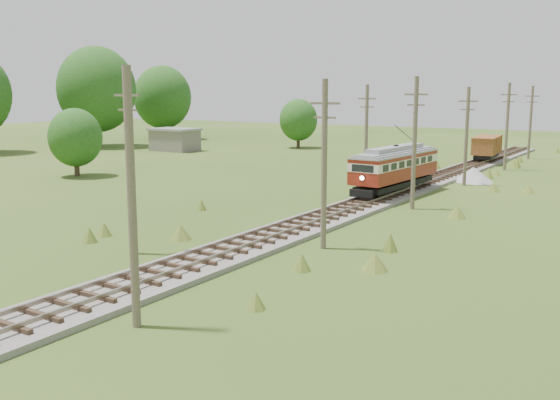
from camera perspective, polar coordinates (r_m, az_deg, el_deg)
The scene contains 17 objects.
railbed_main at distance 47.79m, azimuth 9.67°, elevation 0.35°, with size 3.60×96.00×0.57m.
streetcar at distance 49.05m, azimuth 10.52°, elevation 3.15°, with size 3.14×11.00×4.98m.
gondola at distance 75.05m, azimuth 18.40°, elevation 4.69°, with size 3.12×7.57×2.45m.
gravel_pile at distance 58.53m, azimuth 17.33°, elevation 2.19°, with size 3.65×3.87×1.33m.
utility_pole_r_1 at distance 21.22m, azimuth -13.40°, elevation -0.04°, with size 0.30×0.30×8.80m.
utility_pole_r_2 at distance 31.48m, azimuth 4.06°, elevation 3.39°, with size 1.60×0.30×8.60m.
utility_pole_r_3 at distance 43.33m, azimuth 12.20°, elevation 5.22°, with size 1.60×0.30×9.00m.
utility_pole_r_4 at distance 55.75m, azimuth 16.68°, elevation 5.69°, with size 1.60×0.30×8.40m.
utility_pole_r_5 at distance 68.23m, azimuth 20.05°, elevation 6.40°, with size 1.60×0.30×8.90m.
utility_pole_r_6 at distance 80.99m, azimuth 21.93°, elevation 6.66°, with size 1.60×0.30×8.70m.
utility_pole_l_a at distance 31.22m, azimuth -13.59°, elevation 3.46°, with size 1.60×0.30×9.00m.
utility_pole_l_b at distance 54.58m, azimuth 7.89°, elevation 6.03°, with size 1.60×0.30×8.60m.
tree_left_4 at distance 96.14m, azimuth -16.43°, elevation 9.68°, with size 11.34×11.34×14.61m.
tree_left_5 at distance 108.74m, azimuth -10.69°, elevation 9.22°, with size 9.66×9.66×12.44m.
tree_mid_a at distance 90.31m, azimuth 1.69°, elevation 7.32°, with size 5.46×5.46×7.03m.
tree_mid_c at distance 62.45m, azimuth -18.22°, elevation 5.45°, with size 5.04×5.04×6.49m.
shed at distance 87.10m, azimuth -9.60°, elevation 5.49°, with size 6.40×4.40×3.10m.
Camera 1 is at (18.17, -9.52, 7.93)m, focal length 40.00 mm.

